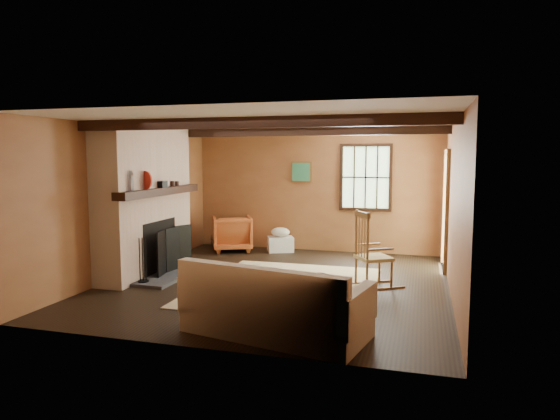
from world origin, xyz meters
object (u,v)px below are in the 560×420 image
(laundry_basket, at_px, (280,244))
(armchair, at_px, (232,233))
(rocking_chair, at_px, (371,255))
(sofa, at_px, (274,309))
(fireplace, at_px, (147,206))

(laundry_basket, bearing_deg, armchair, -169.35)
(rocking_chair, relative_size, laundry_basket, 2.26)
(sofa, bearing_deg, rocking_chair, 83.13)
(laundry_basket, height_order, armchair, armchair)
(sofa, bearing_deg, laundry_basket, 117.29)
(fireplace, relative_size, rocking_chair, 2.12)
(laundry_basket, relative_size, armchair, 0.64)
(armchair, bearing_deg, fireplace, 48.99)
(fireplace, relative_size, laundry_basket, 4.80)
(sofa, height_order, armchair, sofa)
(rocking_chair, distance_m, sofa, 2.44)
(sofa, distance_m, armchair, 4.92)
(rocking_chair, distance_m, armchair, 3.67)
(fireplace, height_order, armchair, fireplace)
(rocking_chair, height_order, sofa, rocking_chair)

